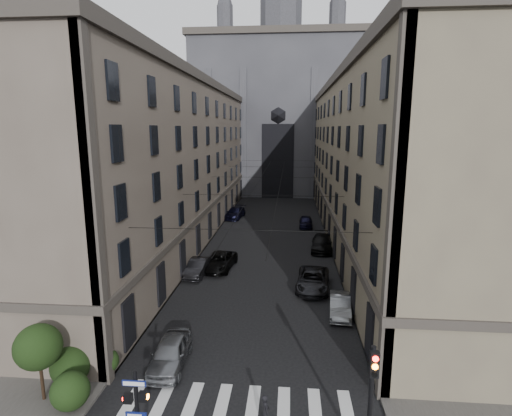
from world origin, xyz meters
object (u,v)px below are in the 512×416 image
(car_left_midnear, at_px, (198,267))
(car_right_midnear, at_px, (313,280))
(gothic_tower, at_px, (280,106))
(car_left_far, at_px, (235,213))
(car_right_midfar, at_px, (322,243))
(traffic_light_right, at_px, (371,393))
(car_right_far, at_px, (306,222))
(pedestrian_signal_left, at_px, (137,409))
(pedestrian, at_px, (265,411))
(car_left_midfar, at_px, (219,261))
(car_right_near, at_px, (340,305))
(car_left_near, at_px, (170,353))

(car_left_midnear, bearing_deg, car_right_midnear, -7.66)
(gothic_tower, xyz_separation_m, car_left_far, (-5.72, -29.16, -17.00))
(car_left_far, bearing_deg, car_right_midfar, -44.07)
(traffic_light_right, xyz_separation_m, car_left_midnear, (-11.47, 20.19, -2.54))
(car_left_far, xyz_separation_m, car_right_far, (10.34, -4.61, -0.05))
(pedestrian_signal_left, bearing_deg, car_left_midnear, 96.52)
(traffic_light_right, xyz_separation_m, pedestrian, (-4.15, 1.82, -2.50))
(traffic_light_right, bearing_deg, car_left_far, 104.47)
(gothic_tower, relative_size, car_left_midfar, 10.74)
(car_left_midfar, xyz_separation_m, pedestrian, (5.65, -20.12, 0.04))
(car_left_midnear, bearing_deg, car_left_midfar, 51.14)
(car_right_near, distance_m, car_right_midfar, 15.59)
(car_right_near, height_order, pedestrian, pedestrian)
(car_right_midfar, bearing_deg, car_left_midfar, -139.94)
(car_right_midfar, bearing_deg, car_right_near, -83.82)
(car_right_midfar, xyz_separation_m, car_right_far, (-1.40, 10.37, -0.06))
(car_left_near, xyz_separation_m, car_right_far, (8.82, 33.18, -0.05))
(car_right_far, bearing_deg, pedestrian, -92.99)
(pedestrian_signal_left, distance_m, car_left_midnear, 20.81)
(car_left_near, height_order, car_left_far, car_left_far)
(gothic_tower, height_order, car_left_far, gothic_tower)
(car_left_midnear, distance_m, car_right_far, 21.76)
(car_left_near, height_order, car_right_midnear, car_left_near)
(car_left_midfar, height_order, car_right_near, car_left_midfar)
(pedestrian_signal_left, distance_m, pedestrian, 5.66)
(gothic_tower, xyz_separation_m, car_right_near, (6.12, -59.73, -17.10))
(car_left_midnear, xyz_separation_m, car_right_midnear, (10.29, -2.29, 0.04))
(car_left_midfar, xyz_separation_m, car_left_far, (-1.52, 21.93, 0.05))
(traffic_light_right, bearing_deg, car_right_midfar, 89.18)
(car_left_near, distance_m, pedestrian, 7.07)
(pedestrian, bearing_deg, pedestrian_signal_left, 95.32)
(traffic_light_right, bearing_deg, car_right_far, 91.43)
(car_left_near, bearing_deg, car_right_near, 33.09)
(car_right_midnear, bearing_deg, car_left_far, 117.08)
(traffic_light_right, distance_m, car_right_midnear, 18.11)
(car_right_midfar, bearing_deg, car_left_near, -108.32)
(car_left_near, bearing_deg, pedestrian, -38.91)
(car_left_near, distance_m, car_right_far, 34.33)
(traffic_light_right, height_order, car_right_near, traffic_light_right)
(pedestrian_signal_left, xyz_separation_m, car_left_midnear, (-2.36, 20.61, -1.58))
(gothic_tower, distance_m, car_right_midnear, 57.87)
(car_right_midnear, distance_m, pedestrian, 16.35)
(car_left_near, height_order, car_left_midnear, car_left_near)
(car_right_midfar, bearing_deg, car_left_far, 133.89)
(car_left_midnear, xyz_separation_m, car_right_far, (10.49, 19.07, 0.00))
(gothic_tower, distance_m, car_right_near, 62.43)
(gothic_tower, height_order, car_right_midnear, gothic_tower)
(pedestrian_signal_left, height_order, car_left_midfar, pedestrian_signal_left)
(car_left_far, distance_m, car_right_far, 11.32)
(car_right_far, bearing_deg, traffic_light_right, -86.71)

